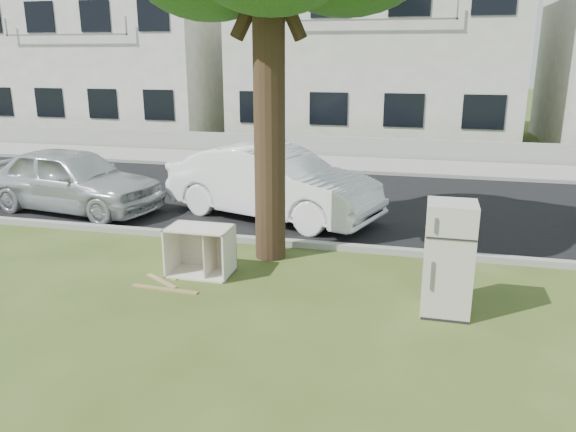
% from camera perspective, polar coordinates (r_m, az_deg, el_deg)
% --- Properties ---
extents(ground, '(120.00, 120.00, 0.00)m').
position_cam_1_polar(ground, '(8.49, -2.40, -8.40)').
color(ground, '#394C1B').
extents(road, '(120.00, 7.00, 0.01)m').
position_cam_1_polar(road, '(14.04, 4.37, 1.51)').
color(road, black).
rests_on(road, ground).
extents(kerb_near, '(120.00, 0.18, 0.12)m').
position_cam_1_polar(kerb_near, '(10.70, 1.23, -3.13)').
color(kerb_near, gray).
rests_on(kerb_near, ground).
extents(kerb_far, '(120.00, 0.18, 0.12)m').
position_cam_1_polar(kerb_far, '(17.46, 6.30, 4.32)').
color(kerb_far, gray).
rests_on(kerb_far, ground).
extents(sidewalk, '(120.00, 2.80, 0.01)m').
position_cam_1_polar(sidewalk, '(18.87, 6.89, 5.20)').
color(sidewalk, gray).
rests_on(sidewalk, ground).
extents(low_wall, '(120.00, 0.15, 0.70)m').
position_cam_1_polar(low_wall, '(20.38, 7.48, 6.96)').
color(low_wall, gray).
rests_on(low_wall, ground).
extents(townhouse_left, '(10.20, 8.16, 7.04)m').
position_cam_1_polar(townhouse_left, '(28.67, -16.54, 15.41)').
color(townhouse_left, silver).
rests_on(townhouse_left, ground).
extents(townhouse_center, '(11.22, 8.16, 7.44)m').
position_cam_1_polar(townhouse_center, '(25.01, 9.09, 16.31)').
color(townhouse_center, silver).
rests_on(townhouse_center, ground).
extents(fridge, '(0.67, 0.62, 1.61)m').
position_cam_1_polar(fridge, '(8.06, 15.98, -4.20)').
color(fridge, beige).
rests_on(fridge, ground).
extents(cabinet, '(1.05, 0.65, 0.82)m').
position_cam_1_polar(cabinet, '(9.38, -8.90, -3.49)').
color(cabinet, beige).
rests_on(cabinet, ground).
extents(plank_a, '(1.12, 0.15, 0.02)m').
position_cam_1_polar(plank_a, '(8.99, -12.43, -7.27)').
color(plank_a, '#977B49').
rests_on(plank_a, ground).
extents(plank_b, '(0.71, 0.49, 0.02)m').
position_cam_1_polar(plank_b, '(9.32, -12.72, -6.45)').
color(plank_b, '#A88257').
rests_on(plank_b, ground).
extents(plank_c, '(0.15, 0.74, 0.02)m').
position_cam_1_polar(plank_c, '(9.61, -10.49, -5.61)').
color(plank_c, tan).
rests_on(plank_c, ground).
extents(car_center, '(5.14, 3.13, 1.60)m').
position_cam_1_polar(car_center, '(12.44, -1.61, 3.43)').
color(car_center, white).
rests_on(car_center, ground).
extents(car_left, '(4.58, 2.42, 1.48)m').
position_cam_1_polar(car_left, '(13.94, -21.06, 3.49)').
color(car_left, '#B0B4B8').
rests_on(car_left, ground).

